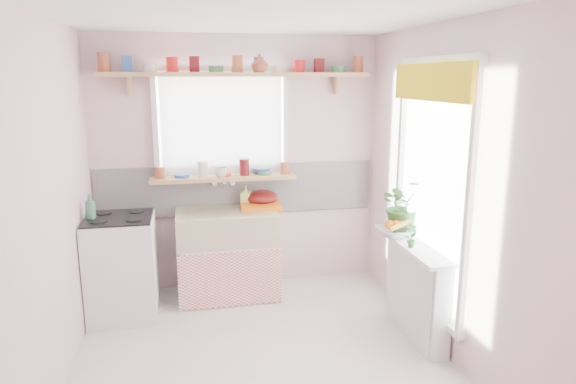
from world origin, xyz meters
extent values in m
plane|color=silver|center=(0.00, 0.00, 0.00)|extent=(3.20, 3.20, 0.00)
plane|color=white|center=(0.00, 0.00, 2.50)|extent=(3.20, 3.20, 0.00)
plane|color=beige|center=(0.00, 1.60, 1.25)|extent=(2.80, 0.00, 2.80)
plane|color=beige|center=(0.00, -1.60, 1.25)|extent=(2.80, 0.00, 2.80)
plane|color=beige|center=(-1.40, 0.00, 1.25)|extent=(0.00, 3.20, 3.20)
plane|color=beige|center=(1.40, 0.00, 1.25)|extent=(0.00, 3.20, 3.20)
cube|color=white|center=(0.00, 1.59, 1.00)|extent=(2.74, 0.03, 0.50)
cube|color=#C68091|center=(0.00, 1.58, 0.80)|extent=(2.74, 0.02, 0.12)
cube|color=white|center=(-0.15, 1.60, 1.65)|extent=(1.20, 0.01, 1.00)
cube|color=white|center=(-0.15, 1.53, 1.65)|extent=(1.15, 0.02, 0.95)
cube|color=white|center=(1.40, 0.20, 1.25)|extent=(0.01, 1.10, 1.90)
cube|color=gold|center=(1.31, 0.20, 2.06)|extent=(0.03, 1.20, 0.28)
cube|color=white|center=(-0.15, 1.30, 0.28)|extent=(0.85, 0.55, 0.55)
cube|color=#EC5845|center=(-0.15, 1.02, 0.28)|extent=(0.95, 0.02, 0.53)
cube|color=beige|center=(-0.15, 1.30, 0.70)|extent=(0.95, 0.55, 0.30)
cylinder|color=silver|center=(-0.15, 1.55, 1.10)|extent=(0.03, 0.22, 0.03)
cube|color=white|center=(-1.10, 1.05, 0.45)|extent=(0.58, 0.58, 0.90)
cube|color=black|center=(-1.10, 1.05, 0.91)|extent=(0.56, 0.56, 0.02)
cylinder|color=black|center=(-1.24, 0.91, 0.92)|extent=(0.14, 0.14, 0.01)
cylinder|color=black|center=(-0.96, 0.91, 0.92)|extent=(0.14, 0.14, 0.01)
cylinder|color=black|center=(-1.24, 1.19, 0.92)|extent=(0.14, 0.14, 0.01)
cylinder|color=black|center=(-0.96, 1.19, 0.92)|extent=(0.14, 0.14, 0.01)
cube|color=white|center=(1.30, 0.20, 0.38)|extent=(0.15, 0.90, 0.75)
cube|color=white|center=(1.27, 0.20, 0.76)|extent=(0.22, 0.95, 0.03)
cube|color=tan|center=(-0.15, 1.48, 1.14)|extent=(1.40, 0.22, 0.04)
cube|color=tan|center=(0.00, 1.47, 2.12)|extent=(2.52, 0.24, 0.04)
cylinder|color=#A55133|center=(-1.18, 1.47, 2.20)|extent=(0.11, 0.11, 0.12)
cylinder|color=#3359A5|center=(-0.98, 1.47, 2.20)|extent=(0.11, 0.11, 0.12)
cylinder|color=silver|center=(-0.79, 1.47, 2.17)|extent=(0.11, 0.11, 0.06)
cylinder|color=red|center=(-0.59, 1.47, 2.20)|extent=(0.11, 0.11, 0.12)
cylinder|color=#590F14|center=(-0.39, 1.47, 2.20)|extent=(0.11, 0.11, 0.12)
cylinder|color=#3F7F4C|center=(-0.20, 1.47, 2.17)|extent=(0.11, 0.11, 0.06)
cylinder|color=#A55133|center=(0.00, 1.47, 2.20)|extent=(0.11, 0.11, 0.12)
cylinder|color=#3359A5|center=(0.20, 1.47, 2.20)|extent=(0.11, 0.11, 0.12)
cylinder|color=silver|center=(0.39, 1.47, 2.17)|extent=(0.11, 0.11, 0.06)
cylinder|color=red|center=(0.59, 1.47, 2.20)|extent=(0.11, 0.11, 0.12)
cylinder|color=#590F14|center=(0.79, 1.47, 2.20)|extent=(0.11, 0.11, 0.12)
cylinder|color=#3F7F4C|center=(0.98, 1.47, 2.17)|extent=(0.11, 0.11, 0.06)
cylinder|color=#A55133|center=(1.18, 1.47, 2.20)|extent=(0.11, 0.11, 0.12)
cylinder|color=#A55133|center=(-0.77, 1.48, 1.22)|extent=(0.11, 0.11, 0.12)
cylinder|color=#3359A5|center=(-0.56, 1.48, 1.22)|extent=(0.11, 0.11, 0.12)
cylinder|color=silver|center=(-0.36, 1.48, 1.19)|extent=(0.11, 0.11, 0.06)
cylinder|color=red|center=(-0.15, 1.48, 1.22)|extent=(0.11, 0.11, 0.12)
cylinder|color=#590F14|center=(0.06, 1.48, 1.22)|extent=(0.11, 0.11, 0.12)
cylinder|color=#3F7F4C|center=(0.26, 1.48, 1.19)|extent=(0.11, 0.11, 0.06)
cylinder|color=#A55133|center=(0.47, 1.48, 1.22)|extent=(0.11, 0.11, 0.12)
cube|color=orange|center=(0.19, 1.35, 0.87)|extent=(0.40, 0.31, 0.04)
ellipsoid|color=#601110|center=(0.22, 1.50, 0.92)|extent=(0.37, 0.37, 0.15)
imported|color=#2E5A24|center=(1.33, 0.60, 1.01)|extent=(0.46, 0.42, 0.47)
imported|color=silver|center=(1.21, 0.47, 0.81)|extent=(0.33, 0.33, 0.08)
imported|color=#27632B|center=(1.21, 0.17, 0.88)|extent=(0.12, 0.09, 0.21)
imported|color=#F3FC70|center=(0.06, 1.50, 0.95)|extent=(0.11, 0.12, 0.20)
imported|color=beige|center=(-0.18, 1.42, 1.21)|extent=(0.14, 0.14, 0.09)
imported|color=#3148A0|center=(0.22, 1.54, 1.19)|extent=(0.18, 0.18, 0.06)
imported|color=brown|center=(0.20, 1.41, 2.22)|extent=(0.19, 0.19, 0.16)
imported|color=#408058|center=(-1.32, 1.03, 1.03)|extent=(0.09, 0.09, 0.22)
sphere|color=#D95312|center=(1.21, 0.47, 0.87)|extent=(0.08, 0.08, 0.08)
sphere|color=#D95312|center=(1.27, 0.50, 0.87)|extent=(0.08, 0.08, 0.08)
sphere|color=#D95312|center=(1.16, 0.49, 0.87)|extent=(0.08, 0.08, 0.08)
cylinder|color=yellow|center=(1.23, 0.42, 0.88)|extent=(0.18, 0.04, 0.10)
camera|label=1|loc=(-0.51, -3.43, 2.09)|focal=32.00mm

